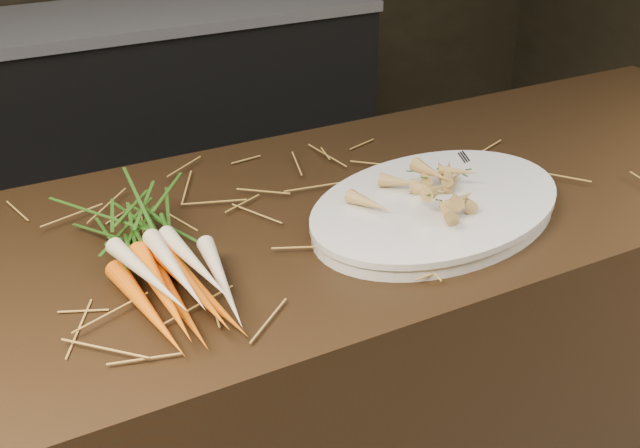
{
  "coord_description": "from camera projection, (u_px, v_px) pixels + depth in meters",
  "views": [
    {
      "loc": [
        -0.53,
        -0.76,
        1.51
      ],
      "look_at": [
        -0.02,
        0.16,
        0.96
      ],
      "focal_mm": 45.0,
      "sensor_mm": 36.0,
      "label": 1
    }
  ],
  "objects": [
    {
      "name": "roasted_veg_heap",
      "position": [
        438.0,
        187.0,
        1.32
      ],
      "size": [
        0.28,
        0.24,
        0.05
      ],
      "primitive_type": null,
      "rotation": [
        0.0,
        0.0,
        0.29
      ],
      "color": "#B88A44",
      "rests_on": "serving_platter"
    },
    {
      "name": "serving_fork",
      "position": [
        507.0,
        174.0,
        1.43
      ],
      "size": [
        0.09,
        0.18,
        0.0
      ],
      "primitive_type": "cube",
      "rotation": [
        0.0,
        0.0,
        -0.39
      ],
      "color": "silver",
      "rests_on": "serving_platter"
    },
    {
      "name": "back_counter",
      "position": [
        142.0,
        119.0,
        3.14
      ],
      "size": [
        1.82,
        0.62,
        0.84
      ],
      "color": "black",
      "rests_on": "ground"
    },
    {
      "name": "main_counter",
      "position": [
        293.0,
        427.0,
        1.54
      ],
      "size": [
        2.4,
        0.7,
        0.9
      ],
      "primitive_type": "cube",
      "color": "black",
      "rests_on": "ground"
    },
    {
      "name": "straw_bedding",
      "position": [
        289.0,
        214.0,
        1.33
      ],
      "size": [
        1.4,
        0.6,
        0.02
      ],
      "primitive_type": null,
      "color": "#B0782E",
      "rests_on": "main_counter"
    },
    {
      "name": "serving_platter",
      "position": [
        437.0,
        209.0,
        1.34
      ],
      "size": [
        0.57,
        0.46,
        0.03
      ],
      "primitive_type": null,
      "rotation": [
        0.0,
        0.0,
        0.29
      ],
      "color": "white",
      "rests_on": "main_counter"
    },
    {
      "name": "root_veg_bunch",
      "position": [
        148.0,
        247.0,
        1.17
      ],
      "size": [
        0.17,
        0.45,
        0.08
      ],
      "rotation": [
        0.0,
        0.0,
        -0.0
      ],
      "color": "#EC5700",
      "rests_on": "main_counter"
    }
  ]
}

